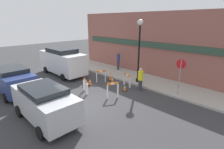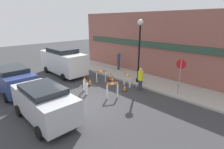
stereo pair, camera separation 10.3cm
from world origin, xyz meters
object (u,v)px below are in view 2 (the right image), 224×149
Objects in this scene: parked_car_0 at (13,78)px; streetlamp_post at (139,43)px; stop_sign at (180,72)px; person_pedestrian at (119,60)px; parked_car_1 at (44,101)px; person_worker at (140,79)px; work_van at (63,60)px.

streetlamp_post is at bearing 56.99° from parked_car_0.
stop_sign reaches higher than person_pedestrian.
stop_sign is 1.32× the size of person_pedestrian.
person_worker is at bearing 81.38° from parked_car_1.
person_pedestrian is at bearing 157.18° from streetlamp_post.
parked_car_0 is (-1.40, -9.03, -0.10)m from person_pedestrian.
streetlamp_post is 1.07× the size of parked_car_0.
stop_sign is at bearing 41.67° from parked_car_0.
parked_car_0 is at bearing 92.67° from person_pedestrian.
streetlamp_post is 7.21m from work_van.
person_worker is at bearing 14.01° from stop_sign.
person_pedestrian is at bearing -20.10° from stop_sign.
person_pedestrian is 9.70m from parked_car_1.
person_pedestrian is at bearing 111.45° from parked_car_1.
stop_sign reaches higher than parked_car_0.
person_worker is (-2.37, -0.90, -0.83)m from stop_sign.
person_pedestrian is at bearing -68.99° from person_worker.
person_worker is at bearing 162.25° from person_pedestrian.
work_van is (-7.34, -1.88, 0.44)m from person_worker.
parked_car_1 is at bearing 122.94° from person_pedestrian.
parked_car_1 is 7.86m from work_van.
work_van is at bearing -25.39° from person_worker.
streetlamp_post reaches higher than parked_car_1.
work_van is at bearing 69.10° from person_pedestrian.
parked_car_1 is (0.04, -7.56, -2.20)m from streetlamp_post.
streetlamp_post is 2.67× the size of person_pedestrian.
parked_car_1 is at bearing 0.00° from parked_car_0.
work_van is (-6.31, -2.94, -1.89)m from streetlamp_post.
streetlamp_post is 2.02× the size of stop_sign.
person_worker is at bearing 14.36° from work_van.
stop_sign is 2.67m from person_worker.
parked_car_0 is at bearing 7.83° from person_worker.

